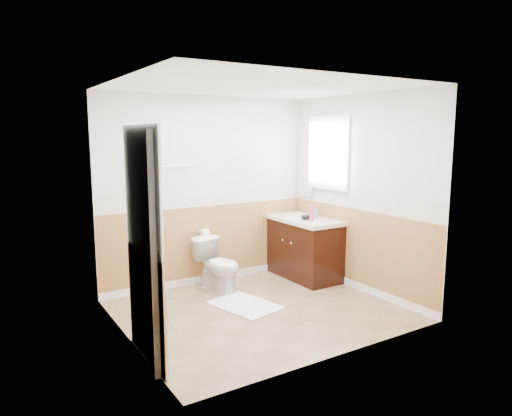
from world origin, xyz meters
TOP-DOWN VIEW (x-y plane):
  - floor at (0.00, 0.00)m, footprint 3.00×3.00m
  - ceiling at (0.00, 0.00)m, footprint 3.00×3.00m
  - wall_back at (0.00, 1.30)m, footprint 3.00×0.00m
  - wall_front at (0.00, -1.30)m, footprint 3.00×0.00m
  - wall_left at (-1.50, 0.00)m, footprint 0.00×3.00m
  - wall_right at (1.50, 0.00)m, footprint 0.00×3.00m
  - wainscot_back at (0.00, 1.29)m, footprint 3.00×0.00m
  - wainscot_front at (0.00, -1.29)m, footprint 3.00×0.00m
  - wainscot_left at (-1.49, 0.00)m, footprint 0.00×2.60m
  - wainscot_right at (1.49, 0.00)m, footprint 0.00×2.60m
  - toilet at (-0.07, 0.88)m, footprint 0.53×0.73m
  - bath_mat at (-0.07, 0.22)m, footprint 0.73×0.91m
  - vanity_cabinet at (1.21, 0.76)m, footprint 0.55×1.10m
  - vanity_knob_left at (0.91, 0.66)m, footprint 0.03×0.03m
  - vanity_knob_right at (0.91, 0.86)m, footprint 0.03×0.03m
  - countertop at (1.20, 0.76)m, footprint 0.60×1.15m
  - sink_basin at (1.21, 0.91)m, footprint 0.36×0.36m
  - faucet at (1.39, 0.91)m, footprint 0.02×0.02m
  - lotion_bottle at (1.11, 0.48)m, footprint 0.05×0.05m
  - soap_dispenser at (1.33, 0.70)m, footprint 0.09×0.10m
  - hair_dryer_body at (1.16, 0.64)m, footprint 0.14×0.07m
  - hair_dryer_handle at (1.13, 0.63)m, footprint 0.03×0.03m
  - mirror_panel at (1.48, 1.10)m, footprint 0.02×0.35m
  - window_frame at (1.47, 0.59)m, footprint 0.04×0.80m
  - window_glass at (1.49, 0.59)m, footprint 0.01×0.70m
  - door at (-1.40, -0.45)m, footprint 0.29×0.78m
  - door_frame at (-1.48, -0.45)m, footprint 0.02×0.92m
  - door_knob at (-1.34, -0.12)m, footprint 0.06×0.06m
  - towel_bar at (-0.55, 1.25)m, footprint 0.62×0.02m
  - tp_holder_bar at (-0.10, 1.23)m, footprint 0.14×0.02m
  - tp_roll at (-0.10, 1.23)m, footprint 0.10×0.11m
  - tp_sheet at (-0.10, 1.23)m, footprint 0.10×0.01m

SIDE VIEW (x-z plane):
  - floor at x=0.00m, z-range 0.00..0.00m
  - bath_mat at x=-0.07m, z-range 0.00..0.02m
  - toilet at x=-0.07m, z-range 0.00..0.68m
  - vanity_cabinet at x=1.21m, z-range 0.00..0.80m
  - wainscot_back at x=0.00m, z-range -1.00..2.00m
  - wainscot_front at x=0.00m, z-range -1.00..2.00m
  - wainscot_left at x=-1.49m, z-range -0.80..1.80m
  - wainscot_right at x=1.49m, z-range -0.80..1.80m
  - vanity_knob_left at x=0.91m, z-range 0.53..0.57m
  - vanity_knob_right at x=0.91m, z-range 0.53..0.57m
  - tp_sheet at x=-0.10m, z-range 0.51..0.67m
  - tp_holder_bar at x=-0.10m, z-range 0.69..0.71m
  - tp_roll at x=-0.10m, z-range 0.64..0.76m
  - countertop at x=1.20m, z-range 0.80..0.85m
  - hair_dryer_handle at x=1.13m, z-range 0.82..0.89m
  - sink_basin at x=1.21m, z-range 0.85..0.87m
  - hair_dryer_body at x=1.16m, z-range 0.85..0.92m
  - faucet at x=1.39m, z-range 0.85..0.99m
  - soap_dispenser at x=1.33m, z-range 0.85..1.04m
  - door_knob at x=-1.34m, z-range 0.92..0.98m
  - lotion_bottle at x=1.11m, z-range 0.85..1.07m
  - door at x=-1.40m, z-range 0.00..2.04m
  - door_frame at x=-1.48m, z-range -0.02..2.08m
  - wall_back at x=0.00m, z-range -0.25..2.75m
  - wall_front at x=0.00m, z-range -0.25..2.75m
  - wall_left at x=-1.50m, z-range -0.25..2.75m
  - wall_right at x=1.50m, z-range -0.25..2.75m
  - mirror_panel at x=1.48m, z-range 1.10..2.00m
  - towel_bar at x=-0.55m, z-range 1.59..1.61m
  - window_frame at x=1.47m, z-range 1.25..2.25m
  - window_glass at x=1.49m, z-range 1.30..2.20m
  - ceiling at x=0.00m, z-range 2.50..2.50m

